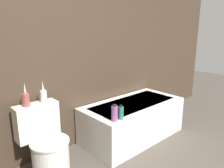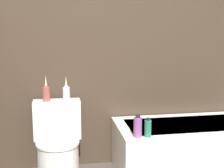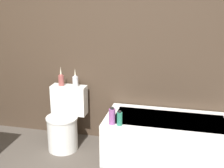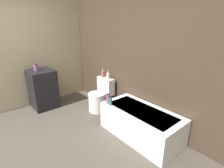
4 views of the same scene
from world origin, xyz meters
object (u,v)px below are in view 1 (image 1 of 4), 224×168
Objects in this scene: vase_silver at (43,95)px; toilet at (46,147)px; bathtub at (133,120)px; vase_gold at (26,98)px; shampoo_bottle_tall at (115,113)px; shampoo_bottle_short at (121,113)px.

toilet is at bearing -118.05° from vase_silver.
bathtub is 5.79× the size of vase_gold.
vase_gold reaches higher than toilet.
bathtub is 7.45× the size of shampoo_bottle_tall.
toilet is at bearing 156.12° from shampoo_bottle_tall.
shampoo_bottle_tall is at bearing 172.08° from shampoo_bottle_short.
bathtub is 0.72m from shampoo_bottle_tall.
vase_silver is at bearing 169.83° from bathtub.
shampoo_bottle_tall is at bearing -155.98° from bathtub.
bathtub is at bearing 28.57° from shampoo_bottle_short.
vase_silver reaches higher than bathtub.
vase_gold is at bearing 171.27° from bathtub.
toilet reaches higher than shampoo_bottle_short.
vase_silver is at bearing 140.82° from shampoo_bottle_tall.
vase_gold is 1.49× the size of shampoo_bottle_short.
vase_gold is 0.18m from vase_silver.
toilet is 0.53m from vase_silver.
toilet is (-1.25, 0.03, 0.07)m from bathtub.
vase_silver is at bearing 0.49° from vase_gold.
shampoo_bottle_tall is (0.57, -0.47, -0.22)m from vase_silver.
vase_silver is at bearing 143.93° from shampoo_bottle_short.
vase_silver is (0.09, 0.17, 0.49)m from toilet.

